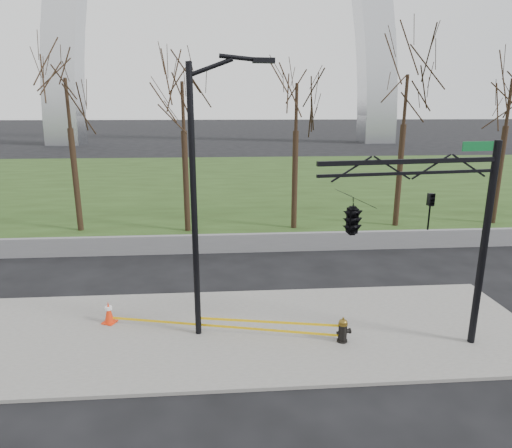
{
  "coord_description": "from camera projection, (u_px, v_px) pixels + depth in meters",
  "views": [
    {
      "loc": [
        -0.68,
        -12.48,
        6.83
      ],
      "look_at": [
        0.44,
        2.0,
        2.98
      ],
      "focal_mm": 30.97,
      "sensor_mm": 36.0,
      "label": 1
    }
  ],
  "objects": [
    {
      "name": "traffic_signal_mast",
      "position": [
        380.0,
        215.0,
        11.4
      ],
      "size": [
        5.06,
        2.53,
        6.0
      ],
      "rotation": [
        0.0,
        0.0,
        0.13
      ],
      "color": "black",
      "rests_on": "ground"
    },
    {
      "name": "ground",
      "position": [
        247.0,
        332.0,
        13.83
      ],
      "size": [
        500.0,
        500.0,
        0.0
      ],
      "primitive_type": "plane",
      "color": "black",
      "rests_on": "ground"
    },
    {
      "name": "street_light",
      "position": [
        201.0,
        185.0,
        12.45
      ],
      "size": [
        2.39,
        0.39,
        8.21
      ],
      "rotation": [
        0.0,
        0.0,
        0.08
      ],
      "color": "black",
      "rests_on": "ground"
    },
    {
      "name": "grass_strip",
      "position": [
        229.0,
        180.0,
        42.74
      ],
      "size": [
        120.0,
        40.0,
        0.06
      ],
      "primitive_type": "cube",
      "color": "#243714",
      "rests_on": "ground"
    },
    {
      "name": "fire_hydrant",
      "position": [
        343.0,
        330.0,
        13.02
      ],
      "size": [
        0.48,
        0.31,
        0.77
      ],
      "rotation": [
        0.0,
        0.0,
        0.13
      ],
      "color": "black",
      "rests_on": "sidewalk"
    },
    {
      "name": "traffic_cone",
      "position": [
        109.0,
        312.0,
        14.14
      ],
      "size": [
        0.5,
        0.5,
        0.74
      ],
      "rotation": [
        0.0,
        0.0,
        -0.41
      ],
      "color": "red",
      "rests_on": "sidewalk"
    },
    {
      "name": "sidewalk",
      "position": [
        247.0,
        331.0,
        13.81
      ],
      "size": [
        18.0,
        6.0,
        0.1
      ],
      "primitive_type": "cube",
      "color": "slate",
      "rests_on": "ground"
    },
    {
      "name": "caution_tape",
      "position": [
        239.0,
        325.0,
        13.47
      ],
      "size": [
        7.18,
        1.73,
        0.4
      ],
      "color": "yellow",
      "rests_on": "ground"
    },
    {
      "name": "guardrail",
      "position": [
        238.0,
        243.0,
        21.42
      ],
      "size": [
        60.0,
        0.3,
        0.9
      ],
      "primitive_type": "cube",
      "color": "#59595B",
      "rests_on": "ground"
    },
    {
      "name": "tree_row",
      "position": [
        296.0,
        148.0,
        24.45
      ],
      "size": [
        52.83,
        4.0,
        9.32
      ],
      "color": "black",
      "rests_on": "ground"
    }
  ]
}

